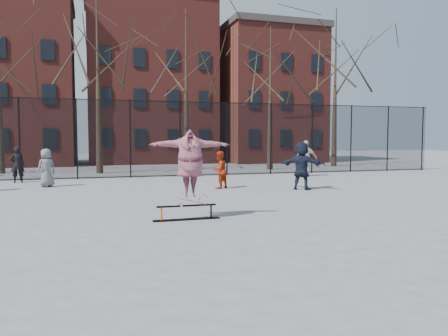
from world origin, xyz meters
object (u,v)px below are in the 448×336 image
object	(u,v)px
skate_rail	(187,214)
bystander_red	(219,170)
bystander_navy	(302,166)
skateboard	(190,203)
bystander_white	(306,158)
bystander_grey	(46,168)
bystander_black	(18,165)
skater	(190,167)

from	to	relation	value
skate_rail	bystander_red	world-z (taller)	bystander_red
skate_rail	bystander_navy	distance (m)	7.59
skateboard	bystander_white	world-z (taller)	bystander_white
skate_rail	skateboard	distance (m)	0.29
bystander_grey	skateboard	bearing A→B (deg)	83.30
bystander_black	bystander_grey	bearing A→B (deg)	112.50
skateboard	bystander_grey	xyz separation A→B (m)	(-4.17, 8.89, 0.38)
skater	bystander_grey	distance (m)	9.83
skateboard	bystander_black	size ratio (longest dim) A/B	0.49
bystander_grey	skate_rail	bearing A→B (deg)	82.77
skater	bystander_black	world-z (taller)	skater
bystander_white	bystander_navy	distance (m)	6.13
skateboard	skate_rail	bearing A→B (deg)	180.00
bystander_grey	skater	bearing A→B (deg)	83.30
skater	bystander_red	world-z (taller)	skater
skate_rail	bystander_navy	size ratio (longest dim) A/B	0.90
skateboard	bystander_white	bearing A→B (deg)	50.01
skater	bystander_grey	world-z (taller)	skater
bystander_red	bystander_navy	world-z (taller)	bystander_navy
bystander_red	skate_rail	bearing A→B (deg)	35.42
bystander_grey	bystander_navy	world-z (taller)	bystander_navy
bystander_white	bystander_navy	size ratio (longest dim) A/B	1.00
bystander_black	bystander_white	xyz separation A→B (m)	(14.21, -0.87, 0.13)
bystander_red	bystander_black	bearing A→B (deg)	-62.07
bystander_navy	skater	bearing A→B (deg)	82.84
skateboard	bystander_black	distance (m)	12.48
skater	skate_rail	bearing A→B (deg)	-173.77
skater	bystander_white	distance (m)	13.41
bystander_white	bystander_navy	world-z (taller)	bystander_white
bystander_grey	bystander_red	xyz separation A→B (m)	(6.76, -2.65, -0.04)
bystander_grey	bystander_navy	bearing A→B (deg)	126.12
bystander_red	skater	bearing A→B (deg)	36.19
skater	bystander_black	bearing A→B (deg)	122.91
bystander_white	bystander_black	bearing A→B (deg)	27.39
bystander_black	skater	bearing A→B (deg)	106.74
skate_rail	bystander_black	bearing A→B (deg)	116.28
bystander_grey	bystander_black	size ratio (longest dim) A/B	0.97
bystander_black	bystander_white	world-z (taller)	bystander_white
skate_rail	bystander_grey	world-z (taller)	bystander_grey
skate_rail	skater	bearing A→B (deg)	-0.00
skate_rail	bystander_white	xyz separation A→B (m)	(8.71, 10.27, 0.81)
skater	bystander_grey	size ratio (longest dim) A/B	1.29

